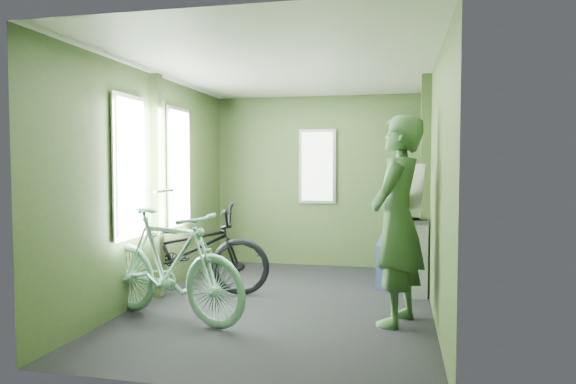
# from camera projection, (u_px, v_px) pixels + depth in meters

# --- Properties ---
(room) EXTENTS (4.00, 4.02, 2.31)m
(room) POSITION_uv_depth(u_px,v_px,m) (283.00, 158.00, 5.05)
(room) COLOR black
(room) RESTS_ON ground
(bicycle_black) EXTENTS (1.89, 0.99, 1.00)m
(bicycle_black) POSITION_uv_depth(u_px,v_px,m) (184.00, 295.00, 5.41)
(bicycle_black) COLOR black
(bicycle_black) RESTS_ON ground
(bicycle_mint) EXTENTS (1.73, 1.04, 1.02)m
(bicycle_mint) POSITION_uv_depth(u_px,v_px,m) (170.00, 320.00, 4.53)
(bicycle_mint) COLOR #81C1A4
(bicycle_mint) RESTS_ON ground
(passenger) EXTENTS (0.61, 0.76, 1.79)m
(passenger) POSITION_uv_depth(u_px,v_px,m) (397.00, 220.00, 4.38)
(passenger) COLOR #34562F
(passenger) RESTS_ON ground
(waste_box) EXTENTS (0.24, 0.33, 0.81)m
(waste_box) POSITION_uv_depth(u_px,v_px,m) (415.00, 257.00, 5.37)
(waste_box) COLOR slate
(waste_box) RESTS_ON ground
(bench_seat) EXTENTS (0.56, 0.97, 1.01)m
(bench_seat) POSITION_uv_depth(u_px,v_px,m) (404.00, 256.00, 6.03)
(bench_seat) COLOR navy
(bench_seat) RESTS_ON ground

